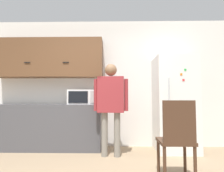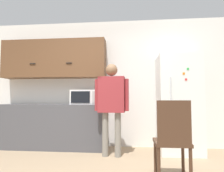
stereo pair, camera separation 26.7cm
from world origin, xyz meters
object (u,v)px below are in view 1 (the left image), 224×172
microwave (82,97)px  chair (177,136)px  refrigerator (175,103)px  person (111,99)px

microwave → chair: (1.42, -1.48, -0.50)m
refrigerator → chair: size_ratio=1.87×
microwave → person: size_ratio=0.33×
microwave → person: (0.58, -0.46, -0.05)m
microwave → refrigerator: refrigerator is taller
refrigerator → chair: bearing=-105.6°
chair → person: bearing=-50.5°
chair → refrigerator: bearing=-105.4°
microwave → person: bearing=-38.0°
microwave → chair: microwave is taller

